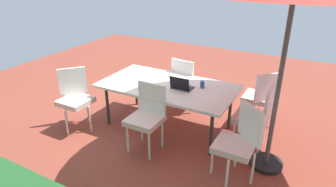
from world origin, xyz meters
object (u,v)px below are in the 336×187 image
(chair_south, at_px, (187,81))
(laptop, at_px, (181,86))
(chair_northwest, at_px, (239,140))
(chair_northeast, at_px, (75,96))
(chair_north, at_px, (147,115))
(chair_west, at_px, (256,115))
(chair_southwest, at_px, (261,96))
(dining_table, at_px, (168,88))
(cup, at_px, (202,85))

(chair_south, relative_size, laptop, 3.05)
(chair_northwest, height_order, laptop, chair_northwest)
(chair_northeast, height_order, chair_north, same)
(chair_south, xyz_separation_m, chair_west, (-1.41, 0.69, 0.00))
(chair_northwest, relative_size, chair_northeast, 1.00)
(chair_northwest, xyz_separation_m, chair_northeast, (2.68, 0.01, 0.00))
(chair_northeast, relative_size, chair_north, 1.00)
(chair_southwest, height_order, chair_north, same)
(chair_northwest, relative_size, chair_north, 1.00)
(dining_table, relative_size, chair_northwest, 2.17)
(chair_southwest, xyz_separation_m, laptop, (1.06, 0.77, 0.24))
(dining_table, xyz_separation_m, chair_west, (-1.40, -0.04, -0.15))
(chair_northwest, distance_m, chair_northeast, 2.68)
(dining_table, distance_m, chair_west, 1.40)
(chair_southwest, bearing_deg, chair_south, -45.68)
(cup, bearing_deg, chair_northeast, 25.86)
(dining_table, bearing_deg, laptop, 171.02)
(dining_table, relative_size, chair_south, 2.17)
(chair_southwest, distance_m, cup, 1.01)
(chair_west, distance_m, chair_north, 1.54)
(chair_west, bearing_deg, chair_south, -116.27)
(chair_south, bearing_deg, dining_table, 97.76)
(chair_west, height_order, cup, chair_west)
(chair_northwest, bearing_deg, laptop, -170.99)
(chair_west, bearing_deg, chair_northwest, -2.18)
(dining_table, height_order, chair_south, chair_south)
(chair_south, relative_size, cup, 9.25)
(chair_south, relative_size, chair_northeast, 1.00)
(laptop, xyz_separation_m, cup, (-0.26, -0.20, 0.01))
(chair_northwest, bearing_deg, dining_table, -167.36)
(chair_northeast, distance_m, chair_north, 1.35)
(chair_southwest, distance_m, laptop, 1.33)
(chair_south, bearing_deg, chair_west, 160.45)
(chair_northeast, distance_m, cup, 2.04)
(chair_southwest, bearing_deg, chair_northeast, -16.55)
(chair_southwest, xyz_separation_m, chair_north, (1.27, 1.43, 0.00))
(chair_south, height_order, chair_northeast, same)
(chair_southwest, height_order, chair_northeast, same)
(chair_south, distance_m, chair_northeast, 1.95)
(chair_west, distance_m, laptop, 1.17)
(dining_table, distance_m, cup, 0.55)
(chair_southwest, xyz_separation_m, chair_west, (-0.09, 0.69, 0.00))
(chair_northwest, distance_m, laptop, 1.33)
(dining_table, height_order, chair_northeast, chair_northeast)
(chair_northeast, bearing_deg, cup, -22.65)
(chair_northwest, distance_m, cup, 1.25)
(chair_south, height_order, chair_west, same)
(chair_northwest, bearing_deg, chair_west, 128.32)
(dining_table, distance_m, chair_northeast, 1.51)
(dining_table, height_order, chair_north, chair_north)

